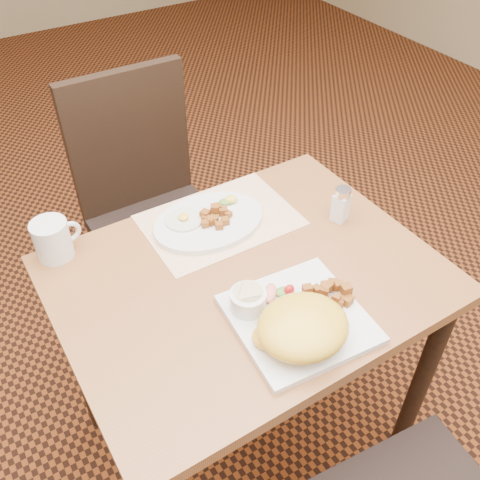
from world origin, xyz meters
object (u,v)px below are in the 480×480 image
Objects in this scene: plate_square at (298,319)px; plate_oval at (209,222)px; table at (247,304)px; chair_far at (149,201)px; salt_shaker at (341,204)px; coffee_mug at (53,239)px.

plate_oval is (-0.00, 0.39, 0.00)m from plate_square.
table is at bearing -93.17° from plate_oval.
plate_square is 0.92× the size of plate_oval.
plate_square is at bearing 90.40° from chair_far.
salt_shaker reaches higher than table.
table is at bearing -40.01° from coffee_mug.
table is 0.51m from coffee_mug.
plate_oval is (-0.00, -0.45, 0.22)m from chair_far.
plate_square is at bearing -89.46° from plate_oval.
coffee_mug is (-0.38, 0.10, 0.04)m from plate_oval.
plate_square is at bearing -52.16° from coffee_mug.
plate_square is 0.39m from salt_shaker.
table is 0.93× the size of chair_far.
chair_far reaches higher than salt_shaker.
table is at bearing 94.74° from plate_square.
salt_shaker reaches higher than plate_oval.
plate_square is at bearing -143.24° from salt_shaker.
coffee_mug is (-0.69, 0.27, -0.00)m from salt_shaker.
chair_far is 9.70× the size of salt_shaker.
coffee_mug reaches higher than plate_square.
plate_oval is 0.40m from coffee_mug.
chair_far reaches higher than plate_square.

